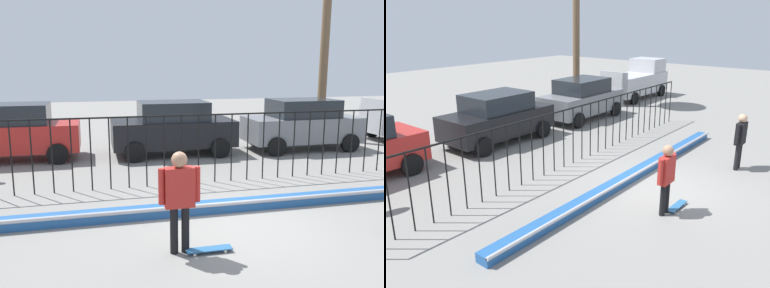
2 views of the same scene
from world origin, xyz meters
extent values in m
plane|color=gray|center=(0.00, 0.00, 0.00)|extent=(60.00, 60.00, 0.00)
cube|color=#235699|center=(0.00, 0.91, 0.11)|extent=(11.00, 0.36, 0.22)
cylinder|color=#B2B2B7|center=(0.00, 0.73, 0.22)|extent=(11.00, 0.09, 0.09)
cylinder|color=black|center=(-4.67, 3.13, 0.94)|extent=(0.04, 0.04, 1.88)
cylinder|color=black|center=(-4.20, 3.13, 0.94)|extent=(0.04, 0.04, 1.88)
cylinder|color=black|center=(-3.73, 3.13, 0.94)|extent=(0.04, 0.04, 1.88)
cylinder|color=black|center=(-3.27, 3.13, 0.94)|extent=(0.04, 0.04, 1.88)
cylinder|color=black|center=(-2.80, 3.13, 0.94)|extent=(0.04, 0.04, 1.88)
cylinder|color=black|center=(-2.33, 3.13, 0.94)|extent=(0.04, 0.04, 1.88)
cylinder|color=black|center=(-1.87, 3.13, 0.94)|extent=(0.04, 0.04, 1.88)
cylinder|color=black|center=(-1.40, 3.13, 0.94)|extent=(0.04, 0.04, 1.88)
cylinder|color=black|center=(-0.93, 3.13, 0.94)|extent=(0.04, 0.04, 1.88)
cylinder|color=black|center=(-0.47, 3.13, 0.94)|extent=(0.04, 0.04, 1.88)
cylinder|color=black|center=(0.00, 3.13, 0.94)|extent=(0.04, 0.04, 1.88)
cylinder|color=black|center=(0.47, 3.13, 0.94)|extent=(0.04, 0.04, 1.88)
cylinder|color=black|center=(0.93, 3.13, 0.94)|extent=(0.04, 0.04, 1.88)
cylinder|color=black|center=(1.40, 3.13, 0.94)|extent=(0.04, 0.04, 1.88)
cylinder|color=black|center=(1.87, 3.13, 0.94)|extent=(0.04, 0.04, 1.88)
cylinder|color=black|center=(2.33, 3.13, 0.94)|extent=(0.04, 0.04, 1.88)
cylinder|color=black|center=(2.80, 3.13, 0.94)|extent=(0.04, 0.04, 1.88)
cylinder|color=black|center=(3.27, 3.13, 0.94)|extent=(0.04, 0.04, 1.88)
cylinder|color=black|center=(3.73, 3.13, 0.94)|extent=(0.04, 0.04, 1.88)
cylinder|color=black|center=(4.20, 3.13, 0.94)|extent=(0.04, 0.04, 1.88)
cylinder|color=black|center=(4.67, 3.13, 0.94)|extent=(0.04, 0.04, 1.88)
cylinder|color=black|center=(5.13, 3.13, 0.94)|extent=(0.04, 0.04, 1.88)
cylinder|color=black|center=(5.60, 3.13, 0.94)|extent=(0.04, 0.04, 1.88)
cube|color=black|center=(0.00, 3.13, 1.86)|extent=(14.00, 0.04, 0.04)
cylinder|color=black|center=(-1.46, -0.85, 0.41)|extent=(0.14, 0.14, 0.82)
cylinder|color=black|center=(-1.27, -0.85, 0.41)|extent=(0.14, 0.14, 0.82)
cube|color=#B22823|center=(-1.36, -0.85, 1.16)|extent=(0.50, 0.21, 0.68)
sphere|color=#A87A5B|center=(-1.36, -0.85, 1.63)|extent=(0.27, 0.27, 0.27)
cylinder|color=#B22823|center=(-1.67, -0.85, 1.19)|extent=(0.11, 0.11, 0.60)
cylinder|color=#B22823|center=(-1.06, -0.85, 1.19)|extent=(0.11, 0.11, 0.60)
cube|color=#26598C|center=(-0.88, -0.98, 0.06)|extent=(0.80, 0.20, 0.02)
cylinder|color=silver|center=(-0.61, -0.90, 0.03)|extent=(0.05, 0.03, 0.05)
cylinder|color=silver|center=(-0.61, -1.05, 0.03)|extent=(0.05, 0.03, 0.05)
cylinder|color=silver|center=(-1.15, -0.90, 0.03)|extent=(0.05, 0.03, 0.05)
cylinder|color=silver|center=(-1.15, -1.05, 0.03)|extent=(0.05, 0.03, 0.05)
cube|color=#B2231E|center=(-5.33, 7.23, 0.79)|extent=(4.30, 1.90, 0.90)
cube|color=#1E2328|center=(-5.33, 7.23, 1.57)|extent=(2.37, 1.71, 0.66)
cylinder|color=black|center=(-3.87, 8.18, 0.34)|extent=(0.68, 0.22, 0.68)
cylinder|color=black|center=(-3.87, 6.28, 0.34)|extent=(0.68, 0.22, 0.68)
cube|color=black|center=(0.04, 6.87, 0.79)|extent=(4.30, 1.90, 0.90)
cube|color=#1E2328|center=(0.04, 6.87, 1.57)|extent=(2.37, 1.71, 0.66)
cylinder|color=black|center=(1.50, 7.82, 0.34)|extent=(0.68, 0.22, 0.68)
cylinder|color=black|center=(1.50, 5.92, 0.34)|extent=(0.68, 0.22, 0.68)
cylinder|color=black|center=(-1.42, 7.82, 0.34)|extent=(0.68, 0.22, 0.68)
cylinder|color=black|center=(-1.42, 5.92, 0.34)|extent=(0.68, 0.22, 0.68)
cube|color=slate|center=(4.98, 6.66, 0.79)|extent=(4.30, 1.90, 0.90)
cube|color=#1E2328|center=(4.98, 6.66, 1.57)|extent=(2.37, 1.71, 0.66)
cylinder|color=black|center=(6.44, 7.61, 0.34)|extent=(0.68, 0.22, 0.68)
cylinder|color=black|center=(6.44, 5.71, 0.34)|extent=(0.68, 0.22, 0.68)
cylinder|color=black|center=(3.51, 7.61, 0.34)|extent=(0.68, 0.22, 0.68)
cylinder|color=black|center=(3.51, 5.71, 0.34)|extent=(0.68, 0.22, 0.68)
cube|color=#B7B7BC|center=(8.65, 7.34, 1.62)|extent=(0.12, 1.75, 0.36)
cylinder|color=black|center=(9.34, 8.29, 0.34)|extent=(0.68, 0.22, 0.68)
cylinder|color=brown|center=(6.91, 8.57, 4.21)|extent=(0.36, 0.36, 8.43)
camera|label=1|loc=(-2.70, -7.19, 3.13)|focal=38.08mm
camera|label=2|loc=(-9.40, -4.61, 4.55)|focal=36.71mm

